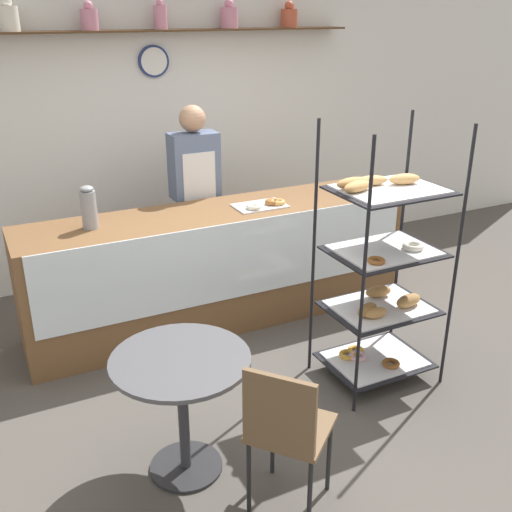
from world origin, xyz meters
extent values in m
plane|color=#4C4742|center=(0.00, 0.00, 0.00)|extent=(14.00, 14.00, 0.00)
cube|color=white|center=(0.00, 2.30, 1.35)|extent=(10.00, 0.06, 2.70)
cube|color=#4C331E|center=(0.00, 2.15, 2.25)|extent=(3.57, 0.24, 0.02)
cylinder|color=silver|center=(-1.24, 2.15, 2.35)|extent=(0.16, 0.16, 0.19)
sphere|color=silver|center=(-1.24, 2.15, 2.47)|extent=(0.09, 0.09, 0.09)
cylinder|color=#CC7F99|center=(-0.62, 2.15, 2.34)|extent=(0.14, 0.14, 0.16)
sphere|color=#CC7F99|center=(-0.62, 2.15, 2.44)|extent=(0.08, 0.08, 0.08)
cylinder|color=#CC7F99|center=(-0.02, 2.15, 2.35)|extent=(0.11, 0.11, 0.19)
sphere|color=#CC7F99|center=(-0.02, 2.15, 2.47)|extent=(0.06, 0.06, 0.06)
cylinder|color=#CC7F99|center=(0.62, 2.15, 2.34)|extent=(0.16, 0.16, 0.18)
sphere|color=#CC7F99|center=(0.62, 2.15, 2.46)|extent=(0.09, 0.09, 0.09)
cylinder|color=#B24C33|center=(1.23, 2.15, 2.34)|extent=(0.16, 0.16, 0.16)
sphere|color=#B24C33|center=(1.23, 2.15, 2.45)|extent=(0.09, 0.09, 0.09)
cylinder|color=navy|center=(-0.08, 2.25, 1.99)|extent=(0.28, 0.03, 0.28)
cylinder|color=white|center=(-0.08, 2.23, 1.99)|extent=(0.24, 0.00, 0.24)
cube|color=brown|center=(0.00, 1.03, 0.48)|extent=(3.13, 0.66, 0.96)
cube|color=silver|center=(0.00, 0.69, 0.65)|extent=(3.00, 0.01, 0.61)
cylinder|color=black|center=(0.28, -0.52, 0.90)|extent=(0.02, 0.02, 1.80)
cylinder|color=black|center=(1.01, -0.52, 0.90)|extent=(0.02, 0.02, 1.80)
cylinder|color=black|center=(0.28, 0.04, 0.90)|extent=(0.02, 0.02, 1.80)
cylinder|color=black|center=(1.01, 0.04, 0.90)|extent=(0.02, 0.02, 1.80)
cube|color=black|center=(0.64, -0.24, 0.12)|extent=(0.70, 0.54, 0.01)
cube|color=silver|center=(0.64, -0.24, 0.13)|extent=(0.62, 0.48, 0.01)
torus|color=#EAB2C1|center=(0.53, -0.19, 0.16)|extent=(0.13, 0.13, 0.03)
torus|color=gold|center=(0.48, -0.14, 0.15)|extent=(0.12, 0.12, 0.03)
torus|color=brown|center=(0.68, -0.36, 0.15)|extent=(0.12, 0.12, 0.03)
torus|color=gold|center=(0.57, -0.11, 0.15)|extent=(0.12, 0.12, 0.03)
cube|color=black|center=(0.64, -0.24, 0.54)|extent=(0.70, 0.54, 0.01)
cube|color=silver|center=(0.64, -0.24, 0.55)|extent=(0.62, 0.48, 0.01)
ellipsoid|color=olive|center=(0.48, -0.32, 0.60)|extent=(0.19, 0.12, 0.09)
ellipsoid|color=#B27F47|center=(0.51, -0.36, 0.59)|extent=(0.17, 0.10, 0.07)
ellipsoid|color=#B27F47|center=(0.81, -0.33, 0.60)|extent=(0.22, 0.12, 0.09)
ellipsoid|color=#B27F47|center=(0.72, -0.12, 0.59)|extent=(0.20, 0.12, 0.08)
cube|color=black|center=(0.64, -0.24, 0.95)|extent=(0.70, 0.54, 0.01)
cube|color=silver|center=(0.64, -0.24, 0.96)|extent=(0.62, 0.48, 0.01)
torus|color=brown|center=(0.46, -0.40, 0.98)|extent=(0.11, 0.11, 0.03)
torus|color=silver|center=(0.81, -0.32, 0.99)|extent=(0.14, 0.14, 0.04)
cube|color=black|center=(0.64, -0.24, 1.37)|extent=(0.70, 0.54, 0.01)
cube|color=silver|center=(0.64, -0.24, 1.38)|extent=(0.62, 0.48, 0.01)
ellipsoid|color=tan|center=(0.57, -0.14, 1.42)|extent=(0.22, 0.12, 0.06)
ellipsoid|color=#B27F47|center=(0.41, -0.22, 1.42)|extent=(0.25, 0.15, 0.07)
ellipsoid|color=#B27F47|center=(0.42, -0.15, 1.42)|extent=(0.24, 0.09, 0.07)
ellipsoid|color=tan|center=(0.78, -0.21, 1.42)|extent=(0.22, 0.13, 0.07)
cube|color=#282833|center=(0.00, 1.53, 0.46)|extent=(0.24, 0.19, 0.93)
cube|color=slate|center=(0.00, 1.53, 1.20)|extent=(0.40, 0.22, 0.55)
cube|color=silver|center=(0.00, 1.42, 1.10)|extent=(0.28, 0.01, 0.46)
sphere|color=tan|center=(0.00, 1.53, 1.59)|extent=(0.22, 0.22, 0.22)
cylinder|color=#262628|center=(-0.88, -0.53, 0.01)|extent=(0.41, 0.41, 0.02)
cylinder|color=#333338|center=(-0.88, -0.53, 0.36)|extent=(0.06, 0.06, 0.69)
cylinder|color=#4C4C51|center=(-0.88, -0.53, 0.72)|extent=(0.75, 0.75, 0.02)
cylinder|color=black|center=(-0.25, -1.02, 0.23)|extent=(0.02, 0.02, 0.46)
cylinder|color=black|center=(-0.46, -0.78, 0.23)|extent=(0.02, 0.02, 0.46)
cylinder|color=black|center=(-0.50, -1.23, 0.23)|extent=(0.02, 0.02, 0.46)
cylinder|color=black|center=(-0.71, -0.99, 0.23)|extent=(0.02, 0.02, 0.46)
cube|color=brown|center=(-0.48, -1.01, 0.48)|extent=(0.54, 0.54, 0.03)
cube|color=brown|center=(-0.61, -1.12, 0.69)|extent=(0.26, 0.29, 0.40)
cylinder|color=gray|center=(-0.99, 1.05, 1.10)|extent=(0.11, 0.11, 0.28)
ellipsoid|color=gray|center=(-0.99, 1.05, 1.25)|extent=(0.09, 0.09, 0.04)
cube|color=silver|center=(0.33, 0.96, 0.97)|extent=(0.41, 0.26, 0.01)
torus|color=silver|center=(0.25, 0.90, 0.99)|extent=(0.12, 0.12, 0.04)
torus|color=brown|center=(0.43, 0.93, 0.99)|extent=(0.12, 0.12, 0.04)
torus|color=tan|center=(0.47, 0.92, 0.99)|extent=(0.12, 0.12, 0.04)
camera|label=1|loc=(-1.72, -3.12, 2.43)|focal=42.00mm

